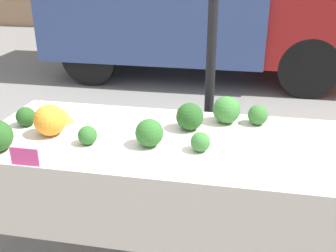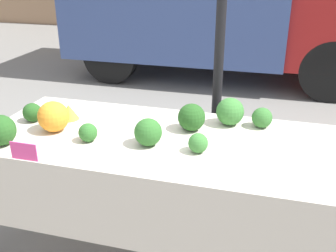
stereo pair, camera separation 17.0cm
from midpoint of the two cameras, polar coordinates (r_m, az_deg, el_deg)
ground_plane at (r=2.76m, az=1.84°, el=-16.85°), size 40.00×40.00×0.00m
tent_pole at (r=2.82m, az=9.32°, el=12.63°), size 0.07×0.07×2.54m
market_table at (r=2.31m, az=1.68°, el=-4.42°), size 2.23×0.94×0.79m
orange_cauliflower at (r=2.47m, az=-14.42°, el=1.30°), size 0.19×0.19×0.19m
romanesco_head at (r=2.64m, az=-12.39°, el=1.97°), size 0.13×0.13×0.10m
broccoli_head_0 at (r=2.16m, az=6.66°, el=-2.51°), size 0.11×0.11×0.11m
broccoli_head_1 at (r=2.41m, az=5.46°, el=1.24°), size 0.17×0.17×0.17m
broccoli_head_2 at (r=2.54m, az=15.36°, el=1.14°), size 0.13×0.13×0.13m
broccoli_head_3 at (r=2.21m, az=-0.71°, el=-0.94°), size 0.16×0.16×0.16m
broccoli_head_4 at (r=2.53m, az=10.91°, el=2.04°), size 0.18×0.18×0.18m
broccoli_head_5 at (r=2.30m, az=-9.48°, el=-0.98°), size 0.11×0.11×0.11m
broccoli_head_6 at (r=2.66m, az=-17.38°, el=1.87°), size 0.12×0.12×0.12m
broccoli_head_7 at (r=2.38m, az=-21.33°, el=-0.62°), size 0.18×0.18×0.18m
price_sign at (r=2.17m, az=-18.11°, el=-3.56°), size 0.16×0.01×0.10m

